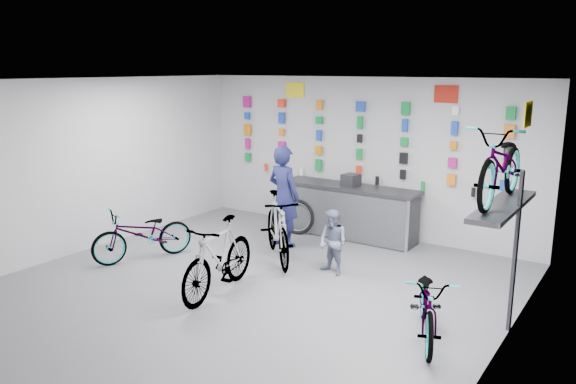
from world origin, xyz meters
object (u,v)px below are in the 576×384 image
Objects in this scene: bike_service at (277,228)px; customer at (333,242)px; counter at (348,212)px; bike_center at (219,257)px; clerk at (284,196)px; bike_left at (143,234)px; bike_right at (428,303)px.

customer is (1.07, -0.04, -0.05)m from bike_service.
bike_center is (-0.23, -3.48, 0.06)m from counter.
bike_service is 1.03× the size of clerk.
customer is (2.96, 1.19, 0.07)m from bike_left.
counter is 1.49× the size of bike_center.
bike_service is at bearing -166.77° from customer.
customer is (-1.99, 1.23, 0.08)m from bike_right.
clerk reaches higher than bike_center.
bike_center is 2.97m from bike_right.
bike_left reaches higher than bike_right.
bike_service is (-0.12, 1.63, 0.02)m from bike_center.
counter is 2.02m from customer.
clerk is at bearing 126.17° from bike_right.
clerk is at bearing 167.18° from customer.
customer is at bearing 50.66° from bike_center.
bike_right is (2.71, -3.12, -0.05)m from counter.
bike_left is 0.93× the size of clerk.
bike_service is at bearing 56.71° from bike_left.
clerk is 1.69m from customer.
clerk is (-0.49, 2.36, 0.37)m from bike_center.
counter is 3.49m from bike_center.
bike_right is (2.94, 0.36, -0.11)m from bike_center.
bike_left is at bearing 155.91° from bike_right.
clerk is (-0.73, -1.12, 0.43)m from counter.
customer is (0.95, 1.59, -0.03)m from bike_center.
bike_service is 1.84× the size of customer.
clerk is at bearing 76.04° from bike_left.
counter is 1.63× the size of bike_right.
bike_left is 1.03× the size of bike_right.
customer is (1.45, -0.77, -0.40)m from clerk.
counter is 1.40m from clerk.
counter is 1.43× the size of bike_service.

